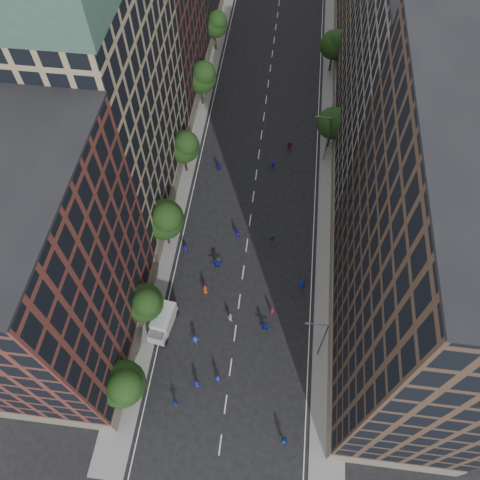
{
  "coord_description": "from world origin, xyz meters",
  "views": [
    {
      "loc": [
        3.35,
        -9.08,
        56.96
      ],
      "look_at": [
        -0.93,
        26.49,
        2.0
      ],
      "focal_mm": 35.0,
      "sensor_mm": 36.0,
      "label": 1
    }
  ],
  "objects": [
    {
      "name": "ground",
      "position": [
        0.0,
        40.0,
        0.0
      ],
      "size": [
        240.0,
        240.0,
        0.0
      ],
      "primitive_type": "plane",
      "color": "black",
      "rests_on": "ground"
    },
    {
      "name": "sidewalk_left",
      "position": [
        -12.0,
        47.5,
        0.07
      ],
      "size": [
        4.0,
        105.0,
        0.15
      ],
      "primitive_type": "cube",
      "color": "slate",
      "rests_on": "ground"
    },
    {
      "name": "sidewalk_right",
      "position": [
        12.0,
        47.5,
        0.07
      ],
      "size": [
        4.0,
        105.0,
        0.15
      ],
      "primitive_type": "cube",
      "color": "slate",
      "rests_on": "ground"
    },
    {
      "name": "bldg_left_a",
      "position": [
        -19.0,
        11.0,
        15.0
      ],
      "size": [
        14.0,
        22.0,
        30.0
      ],
      "primitive_type": "cube",
      "color": "#5D2B23",
      "rests_on": "ground"
    },
    {
      "name": "bldg_left_b",
      "position": [
        -19.0,
        35.0,
        17.0
      ],
      "size": [
        14.0,
        26.0,
        34.0
      ],
      "primitive_type": "cube",
      "color": "#958462",
      "rests_on": "ground"
    },
    {
      "name": "bldg_left_c",
      "position": [
        -19.0,
        58.0,
        14.0
      ],
      "size": [
        14.0,
        20.0,
        28.0
      ],
      "primitive_type": "cube",
      "color": "#5D2B23",
      "rests_on": "ground"
    },
    {
      "name": "bldg_right_a",
      "position": [
        19.0,
        15.0,
        18.0
      ],
      "size": [
        14.0,
        30.0,
        36.0
      ],
      "primitive_type": "cube",
      "color": "#453225",
      "rests_on": "ground"
    },
    {
      "name": "bldg_right_b",
      "position": [
        19.0,
        44.0,
        16.5
      ],
      "size": [
        14.0,
        28.0,
        33.0
      ],
      "primitive_type": "cube",
      "color": "#6E675B",
      "rests_on": "ground"
    },
    {
      "name": "tree_left_0",
      "position": [
        -11.01,
        3.85,
        5.96
      ],
      "size": [
        5.2,
        5.2,
        8.83
      ],
      "color": "black",
      "rests_on": "ground"
    },
    {
      "name": "tree_left_1",
      "position": [
        -11.02,
        13.86,
        5.55
      ],
      "size": [
        4.8,
        4.8,
        8.21
      ],
      "color": "black",
      "rests_on": "ground"
    },
    {
      "name": "tree_left_2",
      "position": [
        -10.99,
        25.83,
        6.36
      ],
      "size": [
        5.6,
        5.6,
        9.45
      ],
      "color": "black",
      "rests_on": "ground"
    },
    {
      "name": "tree_left_3",
      "position": [
        -11.02,
        39.85,
        5.82
      ],
      "size": [
        5.0,
        5.0,
        8.58
      ],
      "color": "black",
      "rests_on": "ground"
    },
    {
      "name": "tree_left_4",
      "position": [
        -11.0,
        55.84,
        6.1
      ],
      "size": [
        5.4,
        5.4,
        9.08
      ],
      "color": "black",
      "rests_on": "ground"
    },
    {
      "name": "tree_left_5",
      "position": [
        -11.02,
        71.86,
        5.68
      ],
      "size": [
        4.8,
        4.8,
        8.33
      ],
      "color": "black",
      "rests_on": "ground"
    },
    {
      "name": "tree_right_a",
      "position": [
        11.38,
        47.85,
        5.63
      ],
      "size": [
        5.0,
        5.0,
        8.39
      ],
      "color": "black",
      "rests_on": "ground"
    },
    {
      "name": "tree_right_b",
      "position": [
        11.39,
        67.85,
        5.96
      ],
      "size": [
        5.2,
        5.2,
        8.83
      ],
      "color": "black",
      "rests_on": "ground"
    },
    {
      "name": "streetlamp_near",
      "position": [
        10.37,
        12.0,
        5.17
      ],
      "size": [
        2.64,
        0.22,
        9.06
      ],
      "color": "#595B60",
      "rests_on": "ground"
    },
    {
      "name": "streetlamp_far",
      "position": [
        10.37,
        45.0,
        5.17
      ],
      "size": [
        2.64,
        0.22,
        9.06
      ],
      "color": "#595B60",
      "rests_on": "ground"
    },
    {
      "name": "cargo_van",
      "position": [
        -9.28,
        13.31,
        1.45
      ],
      "size": [
        3.12,
        5.44,
        2.75
      ],
      "rotation": [
        0.0,
        0.0,
        -0.14
      ],
      "color": "silver",
      "rests_on": "ground"
    },
    {
      "name": "skater_0",
      "position": [
        -3.69,
        6.23,
        0.79
      ],
      "size": [
        0.81,
        0.57,
        1.59
      ],
      "primitive_type": "imported",
      "rotation": [
        0.0,
        0.0,
        3.22
      ],
      "color": "#151EAB",
      "rests_on": "ground"
    },
    {
      "name": "skater_1",
      "position": [
        -1.27,
        7.1,
        0.91
      ],
      "size": [
        0.78,
        0.65,
        1.82
      ],
      "primitive_type": "imported",
      "rotation": [
        0.0,
        0.0,
        3.52
      ],
      "color": "#172FBB",
      "rests_on": "ground"
    },
    {
      "name": "skater_2",
      "position": [
        7.05,
        1.19,
        0.96
      ],
      "size": [
        1.14,
        1.03,
        1.92
      ],
      "primitive_type": "imported",
      "rotation": [
        0.0,
        0.0,
        2.74
      ],
      "color": "#13399D",
      "rests_on": "ground"
    },
    {
      "name": "skater_3",
      "position": [
        -4.78,
        11.61,
        0.84
      ],
      "size": [
        1.23,
        0.95,
        1.68
      ],
      "primitive_type": "imported",
      "rotation": [
        0.0,
        0.0,
        3.48
      ],
      "color": "#1641B8",
      "rests_on": "ground"
    },
    {
      "name": "skater_4",
      "position": [
        -5.84,
        3.71,
        0.79
      ],
      "size": [
        1.0,
        0.65,
        1.58
      ],
      "primitive_type": "imported",
      "rotation": [
        0.0,
        0.0,
        3.45
      ],
      "color": "#13329C",
      "rests_on": "ground"
    },
    {
      "name": "skater_5",
      "position": [
        3.74,
        14.4,
        0.96
      ],
      "size": [
        1.86,
        0.96,
        1.92
      ],
      "primitive_type": "imported",
      "rotation": [
        0.0,
        0.0,
        2.91
      ],
      "color": "#13249C",
      "rests_on": "ground"
    },
    {
      "name": "skater_6",
      "position": [
        -4.7,
        18.76,
        0.89
      ],
      "size": [
        0.99,
        0.78,
        1.78
      ],
      "primitive_type": "imported",
      "rotation": [
        0.0,
        0.0,
        3.41
      ],
      "color": "#9F361A",
      "rests_on": "ground"
    },
    {
      "name": "skater_7",
      "position": [
        4.45,
        16.7,
        0.82
      ],
      "size": [
        0.66,
        0.5,
        1.63
      ],
      "primitive_type": "imported",
      "rotation": [
        0.0,
        0.0,
        2.94
      ],
      "color": "maroon",
      "rests_on": "ground"
    },
    {
      "name": "skater_8",
      "position": [
        -0.87,
        15.21,
        0.8
      ],
      "size": [
        0.9,
        0.78,
        1.6
      ],
      "primitive_type": "imported",
      "rotation": [
        0.0,
        0.0,
        2.89
      ],
      "color": "silver",
      "rests_on": "ground"
    },
    {
      "name": "skater_9",
      "position": [
        -3.69,
        23.29,
        0.81
      ],
      "size": [
        1.11,
        0.73,
        1.62
      ],
      "primitive_type": "imported",
      "rotation": [
        0.0,
        0.0,
        3.27
      ],
      "color": "#45454B",
      "rests_on": "ground"
    },
    {
      "name": "skater_10",
      "position": [
        3.43,
        27.78,
        0.94
      ],
      "size": [
        1.19,
        0.83,
        1.87
      ],
      "primitive_type": "imported",
      "rotation": [
        0.0,
        0.0,
        3.52
      ],
      "color": "#206C2E",
      "rests_on": "ground"
    },
    {
      "name": "skater_11",
      "position": [
        -3.73,
        22.92,
        0.95
      ],
      "size": [
        1.83,
        0.85,
        1.9
      ],
      "primitive_type": "imported",
      "rotation": [
        0.0,
        0.0,
        3.31
      ],
      "color": "#1526AD",
      "rests_on": "ground"
    },
    {
      "name": "skater_12",
      "position": [
        8.15,
        21.29,
        0.92
      ],
      "size": [
        1.04,
        0.83,
        1.85
      ],
      "primitive_type": "imported",
      "rotation": [
        0.0,
        0.0,
        3.44
      ],
      "color": "navy",
      "rests_on": "ground"
    },
    {
      "name": "skater_13",
      "position": [
        -8.5,
        24.67,
        0.87
      ],
      "size": [
        0.69,
        0.51,
        1.74
      ],
      "primitive_type": "imported",
      "rotation": [
        0.0,
        0.0,
        2.98
      ],
      "color": "#1A139B",
      "rests_on": "ground"
    },
    {
      "name": "skater_14",
      "position": [
        -1.59,
        28.32,
        0.92
      ],
      "size": [
        0.95,
        0.77,
        1.83
      ],
      "primitive_type": "imported",
      "rotation": [
        0.0,
        0.0,
        3.23
      ],
      "color": "#1C14AA",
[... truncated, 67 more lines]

